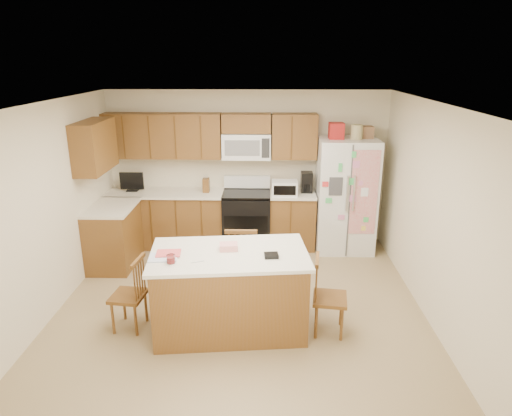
{
  "coord_description": "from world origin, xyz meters",
  "views": [
    {
      "loc": [
        0.32,
        -5.07,
        2.98
      ],
      "look_at": [
        0.19,
        0.35,
        1.18
      ],
      "focal_mm": 32.0,
      "sensor_mm": 36.0,
      "label": 1
    }
  ],
  "objects_px": {
    "windsor_chair_right": "(328,298)",
    "island": "(230,291)",
    "stove": "(247,218)",
    "windsor_chair_back": "(242,263)",
    "windsor_chair_left": "(130,295)",
    "refrigerator": "(346,194)"
  },
  "relations": [
    {
      "from": "windsor_chair_right",
      "to": "island",
      "type": "bearing_deg",
      "value": 177.54
    },
    {
      "from": "stove",
      "to": "windsor_chair_back",
      "type": "distance_m",
      "value": 1.68
    },
    {
      "from": "stove",
      "to": "windsor_chair_left",
      "type": "distance_m",
      "value": 2.74
    },
    {
      "from": "windsor_chair_left",
      "to": "windsor_chair_back",
      "type": "distance_m",
      "value": 1.46
    },
    {
      "from": "refrigerator",
      "to": "island",
      "type": "distance_m",
      "value": 2.92
    },
    {
      "from": "refrigerator",
      "to": "windsor_chair_left",
      "type": "distance_m",
      "value": 3.71
    },
    {
      "from": "island",
      "to": "windsor_chair_right",
      "type": "xyz_separation_m",
      "value": [
        1.1,
        -0.05,
        -0.05
      ]
    },
    {
      "from": "stove",
      "to": "windsor_chair_back",
      "type": "xyz_separation_m",
      "value": [
        0.01,
        -1.68,
        -0.01
      ]
    },
    {
      "from": "stove",
      "to": "windsor_chair_left",
      "type": "xyz_separation_m",
      "value": [
        -1.22,
        -2.46,
        -0.06
      ]
    },
    {
      "from": "windsor_chair_left",
      "to": "windsor_chair_right",
      "type": "bearing_deg",
      "value": -0.52
    },
    {
      "from": "windsor_chair_right",
      "to": "refrigerator",
      "type": "bearing_deg",
      "value": 76.97
    },
    {
      "from": "stove",
      "to": "refrigerator",
      "type": "bearing_deg",
      "value": -2.3
    },
    {
      "from": "windsor_chair_left",
      "to": "windsor_chair_back",
      "type": "relative_size",
      "value": 0.9
    },
    {
      "from": "windsor_chair_left",
      "to": "windsor_chair_back",
      "type": "xyz_separation_m",
      "value": [
        1.23,
        0.78,
        0.05
      ]
    },
    {
      "from": "stove",
      "to": "island",
      "type": "xyz_separation_m",
      "value": [
        -0.09,
        -2.43,
        0.0
      ]
    },
    {
      "from": "windsor_chair_left",
      "to": "windsor_chair_back",
      "type": "bearing_deg",
      "value": 32.46
    },
    {
      "from": "stove",
      "to": "windsor_chair_right",
      "type": "relative_size",
      "value": 1.25
    },
    {
      "from": "windsor_chair_right",
      "to": "stove",
      "type": "bearing_deg",
      "value": 112.22
    },
    {
      "from": "island",
      "to": "windsor_chair_right",
      "type": "bearing_deg",
      "value": -2.46
    },
    {
      "from": "windsor_chair_left",
      "to": "windsor_chair_right",
      "type": "distance_m",
      "value": 2.23
    },
    {
      "from": "stove",
      "to": "refrigerator",
      "type": "xyz_separation_m",
      "value": [
        1.57,
        -0.06,
        0.45
      ]
    },
    {
      "from": "refrigerator",
      "to": "island",
      "type": "xyz_separation_m",
      "value": [
        -1.66,
        -2.37,
        -0.44
      ]
    }
  ]
}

